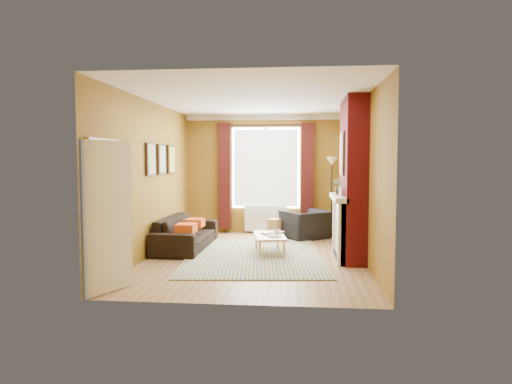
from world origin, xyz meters
TOP-DOWN VIEW (x-y plane):
  - ground at (0.00, 0.00)m, footprint 5.50×5.50m
  - room_walls at (0.64, 0.28)m, footprint 3.82×5.54m
  - striped_rug at (-0.01, 0.02)m, footprint 2.72×3.56m
  - sofa at (-1.42, 0.65)m, footprint 0.87×2.17m
  - armchair at (0.95, 2.00)m, footprint 1.26×1.24m
  - coffee_table at (0.25, 0.28)m, footprint 0.70×1.13m
  - wicker_stool at (0.25, 2.03)m, footprint 0.40×0.40m
  - floor_lamp at (1.53, 2.40)m, footprint 0.29×0.29m
  - book_a at (0.26, 0.04)m, footprint 0.29×0.31m
  - book_b at (0.25, 0.53)m, footprint 0.33×0.37m
  - mug at (0.38, 0.29)m, footprint 0.12×0.12m
  - tv_remote at (0.15, 0.32)m, footprint 0.13×0.16m

SIDE VIEW (x-z plane):
  - ground at x=0.00m, z-range 0.00..0.00m
  - striped_rug at x=-0.01m, z-range 0.00..0.02m
  - wicker_stool at x=0.25m, z-range 0.00..0.43m
  - armchair at x=0.95m, z-range 0.00..0.62m
  - sofa at x=-1.42m, z-range 0.00..0.63m
  - coffee_table at x=0.25m, z-range 0.14..0.49m
  - tv_remote at x=0.15m, z-range 0.35..0.38m
  - book_b at x=0.25m, z-range 0.35..0.38m
  - book_a at x=0.26m, z-range 0.35..0.38m
  - mug at x=0.38m, z-range 0.35..0.45m
  - room_walls at x=0.64m, z-range -0.03..2.80m
  - floor_lamp at x=1.53m, z-range 0.52..2.34m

